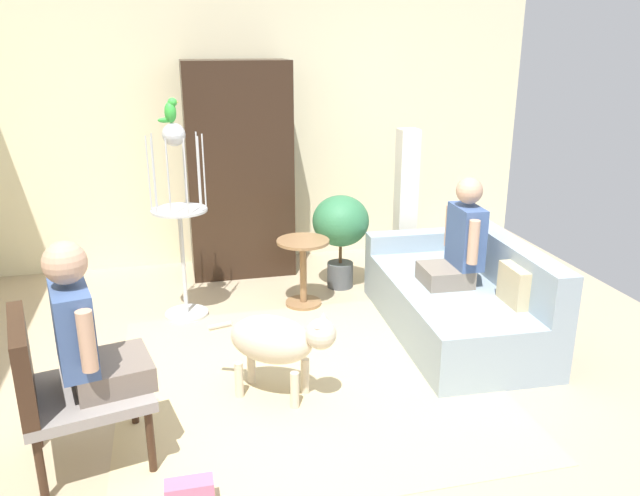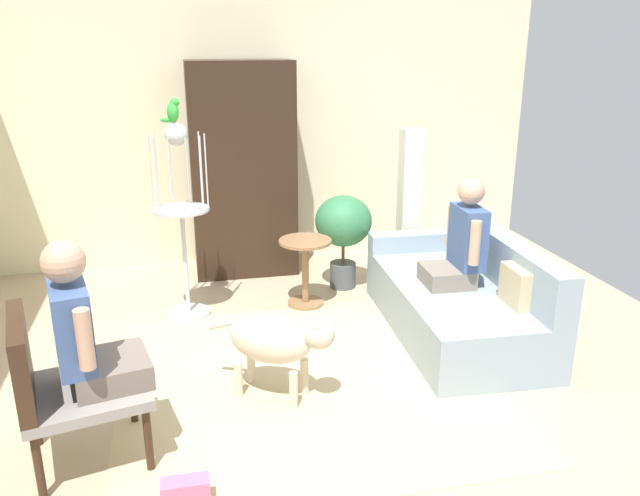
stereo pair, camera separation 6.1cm
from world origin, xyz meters
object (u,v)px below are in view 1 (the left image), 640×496
at_px(person_on_armchair, 86,332).
at_px(handbag, 190,495).
at_px(parrot, 170,111).
at_px(bird_cage_stand, 179,213).
at_px(armchair, 59,383).
at_px(armoire_cabinet, 239,170).
at_px(person_on_couch, 460,242).
at_px(potted_plant, 341,226).
at_px(dog, 277,341).
at_px(couch, 458,298).
at_px(column_lamp, 405,207).
at_px(round_end_table, 303,266).

bearing_deg(person_on_armchair, handbag, -48.74).
bearing_deg(parrot, bird_cage_stand, 0.00).
xyz_separation_m(armchair, bird_cage_stand, (0.69, 1.87, 0.39)).
height_order(armoire_cabinet, handbag, armoire_cabinet).
distance_m(person_on_couch, potted_plant, 1.32).
relative_size(armchair, person_on_couch, 1.07).
distance_m(person_on_armchair, handbag, 0.99).
bearing_deg(potted_plant, armchair, -134.02).
relative_size(dog, potted_plant, 0.87).
bearing_deg(person_on_armchair, couch, 21.66).
xyz_separation_m(armchair, column_lamp, (2.78, 2.26, 0.21)).
bearing_deg(couch, parrot, 159.79).
relative_size(couch, person_on_couch, 2.29).
distance_m(armchair, person_on_couch, 2.98).
height_order(dog, bird_cage_stand, bird_cage_stand).
height_order(couch, potted_plant, potted_plant).
bearing_deg(couch, person_on_couch, -148.40).
height_order(couch, column_lamp, column_lamp).
xyz_separation_m(couch, person_on_couch, (-0.03, -0.02, 0.48)).
distance_m(potted_plant, armoire_cabinet, 1.16).
distance_m(armchair, person_on_armchair, 0.30).
bearing_deg(potted_plant, person_on_armchair, -132.29).
height_order(round_end_table, handbag, round_end_table).
bearing_deg(handbag, bird_cage_stand, 88.41).
relative_size(couch, person_on_armchair, 2.29).
relative_size(person_on_armchair, armoire_cabinet, 0.41).
distance_m(bird_cage_stand, potted_plant, 1.52).
bearing_deg(person_on_couch, parrot, 159.02).
xyz_separation_m(parrot, column_lamp, (2.10, 0.40, -0.99)).
bearing_deg(dog, person_on_armchair, -159.75).
xyz_separation_m(couch, column_lamp, (-0.02, 1.18, 0.45)).
bearing_deg(armchair, parrot, 69.97).
bearing_deg(armchair, armoire_cabinet, 65.86).
xyz_separation_m(person_on_armchair, potted_plant, (1.98, 2.17, -0.18)).
xyz_separation_m(person_on_couch, parrot, (-2.09, 0.80, 0.96)).
height_order(person_on_armchair, potted_plant, person_on_armchair).
bearing_deg(armoire_cabinet, handbag, -101.12).
distance_m(couch, armchair, 3.02).
xyz_separation_m(dog, armoire_cabinet, (0.06, 2.45, 0.63)).
bearing_deg(parrot, potted_plant, 13.25).
height_order(person_on_armchair, bird_cage_stand, bird_cage_stand).
height_order(round_end_table, bird_cage_stand, bird_cage_stand).
bearing_deg(person_on_couch, armchair, -158.94).
bearing_deg(round_end_table, column_lamp, 20.25).
distance_m(person_on_armchair, column_lamp, 3.44).
height_order(armchair, dog, armchair).
bearing_deg(potted_plant, handbag, -119.11).
distance_m(person_on_couch, bird_cage_stand, 2.23).
distance_m(armchair, column_lamp, 3.59).
bearing_deg(round_end_table, person_on_couch, -36.95).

